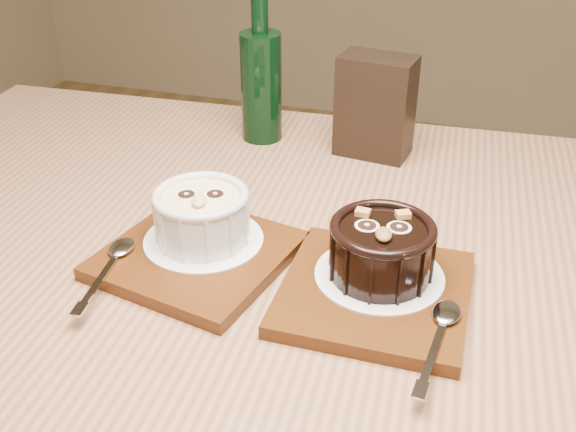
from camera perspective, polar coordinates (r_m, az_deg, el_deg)
name	(u,v)px	position (r m, az deg, el deg)	size (l,w,h in m)	color
table	(287,318)	(0.79, -0.09, -8.61)	(1.24, 0.86, 0.75)	brown
tray_left	(197,255)	(0.73, -7.69, -3.32)	(0.18, 0.18, 0.01)	#50280D
doily_left	(204,239)	(0.74, -7.15, -1.97)	(0.13, 0.13, 0.00)	white
ramekin_white	(202,214)	(0.72, -7.31, 0.20)	(0.10, 0.10, 0.06)	silver
spoon_left	(109,266)	(0.71, -14.95, -4.07)	(0.03, 0.13, 0.01)	silver
tray_right	(374,293)	(0.67, 7.33, -6.49)	(0.18, 0.18, 0.01)	#50280D
doily_right	(379,275)	(0.68, 7.73, -4.96)	(0.13, 0.13, 0.00)	white
ramekin_dark	(382,247)	(0.67, 7.93, -2.64)	(0.10, 0.10, 0.06)	black
spoon_right	(439,335)	(0.62, 12.64, -9.84)	(0.03, 0.13, 0.01)	silver
condiment_stand	(375,107)	(0.94, 7.40, 9.18)	(0.10, 0.06, 0.14)	black
green_bottle	(261,83)	(0.98, -2.28, 11.22)	(0.06, 0.06, 0.22)	black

